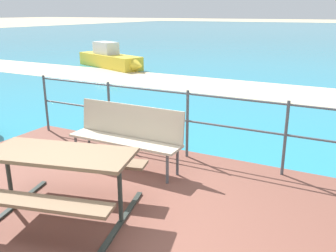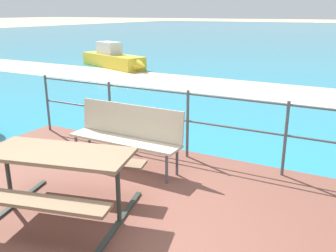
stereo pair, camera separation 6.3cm
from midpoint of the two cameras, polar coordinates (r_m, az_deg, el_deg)
The scene contains 7 objects.
ground_plane at distance 4.10m, azimuth -11.52°, elevation -16.51°, with size 240.00×240.00×0.00m, color tan.
patio_paving at distance 4.09m, azimuth -11.55°, elevation -16.16°, with size 6.40×5.20×0.06m, color brown.
beach_strip at distance 11.33m, azimuth 16.03°, elevation 5.17°, with size 54.00×2.62×0.01m, color beige.
picnic_table at distance 4.18m, azimuth -16.02°, elevation -6.21°, with size 1.86×1.68×0.76m.
park_bench at distance 5.36m, azimuth -6.00°, elevation -0.82°, with size 1.73×0.44×0.92m.
railing_fence at distance 5.65m, azimuth 3.38°, elevation 1.67°, with size 5.94×0.04×1.07m.
boat_near at distance 15.88m, azimuth -8.31°, elevation 10.26°, with size 3.93×2.05×1.04m.
Camera 2 is at (2.29, -2.56, 2.26)m, focal length 39.31 mm.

